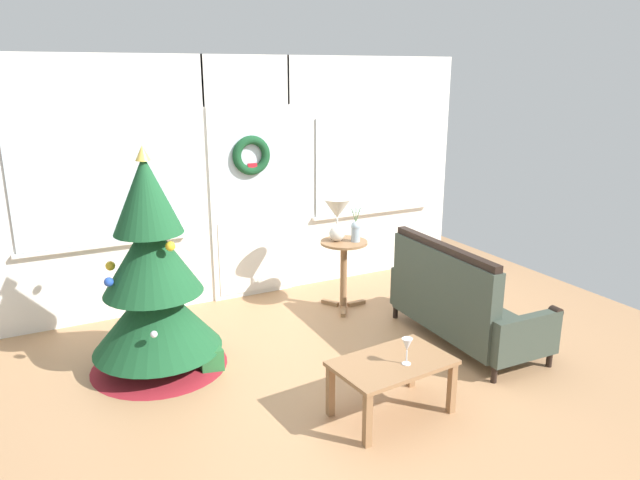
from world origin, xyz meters
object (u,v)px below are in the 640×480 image
Objects in this scene: flower_vase at (356,230)px; coffee_table at (392,369)px; wine_glass at (407,346)px; gift_box at (210,359)px; christmas_tree at (154,286)px; settee_sofa at (458,304)px; side_table at (344,261)px; table_lamp at (337,214)px.

flower_vase is 0.40× the size of coffee_table.
gift_box is (-1.02, 1.32, -0.47)m from wine_glass.
christmas_tree is 1.19× the size of settee_sofa.
side_table is at bearing 10.95° from christmas_tree.
wine_glass is (-0.56, -2.01, -0.45)m from table_lamp.
table_lamp reaches higher than side_table.
side_table reaches higher than coffee_table.
wine_glass is at bearing -48.87° from christmas_tree.
flower_vase is at bearing 8.85° from christmas_tree.
christmas_tree is at bearing -169.05° from side_table.
coffee_table reaches higher than gift_box.
coffee_table is (-0.62, -1.93, -0.65)m from table_lamp.
flower_vase is 1.79× the size of wine_glass.
table_lamp is 2.13m from wine_glass.
side_table is 2.06m from wine_glass.
settee_sofa is at bearing -65.05° from table_lamp.
coffee_table is at bearing -109.78° from side_table.
gift_box is (-1.74, -0.58, -0.75)m from flower_vase.
flower_vase is at bearing 69.39° from wine_glass.
table_lamp is at bearing 146.31° from side_table.
side_table is at bearing 21.50° from gift_box.
christmas_tree is 2.05m from side_table.
settee_sofa is 4.47× the size of flower_vase.
coffee_table is (-1.19, -0.70, -0.02)m from settee_sofa.
wine_glass is at bearing -53.58° from coffee_table.
wine_glass reaches higher than coffee_table.
coffee_table is at bearing -48.63° from christmas_tree.
flower_vase is at bearing 110.03° from settee_sofa.
table_lamp reaches higher than wine_glass.
gift_box is at bearing -158.50° from side_table.
side_table is at bearing -33.69° from table_lamp.
christmas_tree is at bearing -167.58° from table_lamp.
christmas_tree is 9.89× the size of gift_box.
wine_glass is (1.38, -1.58, -0.15)m from christmas_tree.
flower_vase is (-0.41, 1.13, 0.47)m from settee_sofa.
wine_glass is 1.74m from gift_box.
side_table is 0.35m from flower_vase.
table_lamp is at bearing 12.42° from christmas_tree.
table_lamp is 2.26× the size of wine_glass.
wine_glass reaches higher than gift_box.
flower_vase reaches higher than gift_box.
christmas_tree is 2.66m from settee_sofa.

